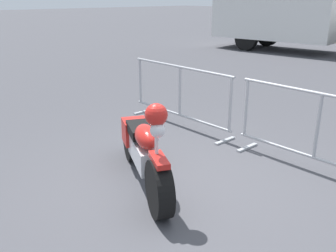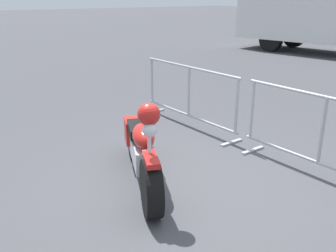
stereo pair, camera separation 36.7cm
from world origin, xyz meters
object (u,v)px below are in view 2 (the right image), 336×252
crowd_barrier_near (189,96)px  box_truck (327,11)px  motorcycle (142,148)px  crowd_barrier_far (322,136)px

crowd_barrier_near → box_truck: (-3.41, 9.95, 1.08)m
motorcycle → crowd_barrier_far: motorcycle is taller
crowd_barrier_far → box_truck: bearing=120.7°
box_truck → crowd_barrier_far: bearing=-65.9°
crowd_barrier_far → motorcycle: bearing=-124.4°
crowd_barrier_far → box_truck: size_ratio=0.29×
motorcycle → box_truck: 12.72m
motorcycle → crowd_barrier_far: bearing=82.3°
motorcycle → box_truck: size_ratio=0.25×
crowd_barrier_far → crowd_barrier_near: bearing=180.0°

